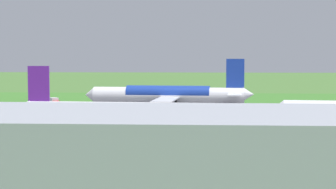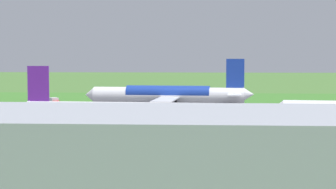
# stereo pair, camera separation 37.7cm
# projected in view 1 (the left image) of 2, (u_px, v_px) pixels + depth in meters

# --- Properties ---
(ground_plane) EXTENTS (800.00, 800.00, 0.00)m
(ground_plane) POSITION_uv_depth(u_px,v_px,m) (167.00, 109.00, 182.54)
(ground_plane) COLOR #477233
(runway_asphalt) EXTENTS (600.00, 34.00, 0.06)m
(runway_asphalt) POSITION_uv_depth(u_px,v_px,m) (167.00, 109.00, 182.53)
(runway_asphalt) COLOR #47474C
(runway_asphalt) RESTS_ON ground
(apron_concrete) EXTENTS (440.00, 110.00, 0.05)m
(apron_concrete) POSITION_uv_depth(u_px,v_px,m) (153.00, 129.00, 130.89)
(apron_concrete) COLOR gray
(apron_concrete) RESTS_ON ground
(grass_verge_foreground) EXTENTS (600.00, 80.00, 0.04)m
(grass_verge_foreground) POSITION_uv_depth(u_px,v_px,m) (174.00, 100.00, 218.70)
(grass_verge_foreground) COLOR #3C782B
(grass_verge_foreground) RESTS_ON ground
(airliner_main) EXTENTS (54.15, 44.34, 15.88)m
(airliner_main) POSITION_uv_depth(u_px,v_px,m) (169.00, 95.00, 182.18)
(airliner_main) COLOR white
(airliner_main) RESTS_ON ground
(airliner_parked_mid) EXTENTS (49.26, 40.31, 14.38)m
(airliner_parked_mid) POSITION_uv_depth(u_px,v_px,m) (119.00, 112.00, 131.83)
(airliner_parked_mid) COLOR white
(airliner_parked_mid) RESTS_ON ground
(terminal_building) EXTENTS (93.52, 22.92, 32.50)m
(terminal_building) POSITION_uv_depth(u_px,v_px,m) (106.00, 159.00, 60.69)
(terminal_building) COLOR #9EA3AD
(terminal_building) RESTS_ON ground
(service_truck_fuel) EXTENTS (5.01, 6.10, 2.65)m
(service_truck_fuel) POSITION_uv_depth(u_px,v_px,m) (54.00, 102.00, 193.34)
(service_truck_fuel) COLOR #B21914
(service_truck_fuel) RESTS_ON ground
(no_stopping_sign) EXTENTS (0.60, 0.10, 2.90)m
(no_stopping_sign) POSITION_uv_depth(u_px,v_px,m) (224.00, 96.00, 215.50)
(no_stopping_sign) COLOR slate
(no_stopping_sign) RESTS_ON ground
(traffic_cone_orange) EXTENTS (0.40, 0.40, 0.55)m
(traffic_cone_orange) POSITION_uv_depth(u_px,v_px,m) (204.00, 99.00, 220.27)
(traffic_cone_orange) COLOR orange
(traffic_cone_orange) RESTS_ON ground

